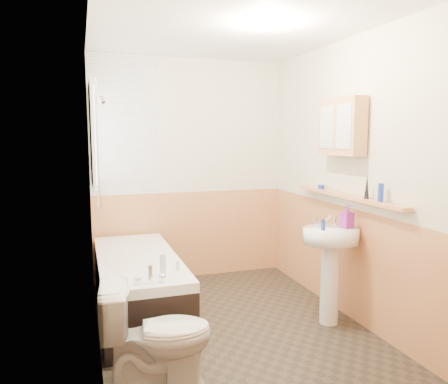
{
  "coord_description": "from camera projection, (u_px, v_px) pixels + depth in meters",
  "views": [
    {
      "loc": [
        -1.19,
        -3.46,
        1.64
      ],
      "look_at": [
        0.0,
        0.15,
        1.15
      ],
      "focal_mm": 35.0,
      "sensor_mm": 36.0,
      "label": 1
    }
  ],
  "objects": [
    {
      "name": "medicine_cabinet",
      "position": [
        342.0,
        127.0,
        3.84
      ],
      "size": [
        0.14,
        0.56,
        0.5
      ],
      "color": "tan",
      "rests_on": "wall_right"
    },
    {
      "name": "ceiling",
      "position": [
        230.0,
        28.0,
        3.52
      ],
      "size": [
        2.8,
        2.8,
        0.0
      ],
      "primitive_type": "plane",
      "rotation": [
        3.14,
        0.0,
        0.0
      ],
      "color": "white",
      "rests_on": "ground"
    },
    {
      "name": "sink",
      "position": [
        331.0,
        256.0,
        3.78
      ],
      "size": [
        0.5,
        0.4,
        0.96
      ],
      "rotation": [
        0.0,
        0.0,
        0.12
      ],
      "color": "white",
      "rests_on": "floor"
    },
    {
      "name": "soap_bottle",
      "position": [
        347.0,
        223.0,
        3.75
      ],
      "size": [
        0.12,
        0.21,
        0.09
      ],
      "primitive_type": "imported",
      "rotation": [
        0.0,
        0.0,
        0.14
      ],
      "color": "purple",
      "rests_on": "sink"
    },
    {
      "name": "black_jar",
      "position": [
        321.0,
        187.0,
        4.26
      ],
      "size": [
        0.08,
        0.08,
        0.04
      ],
      "primitive_type": "cylinder",
      "rotation": [
        0.0,
        0.0,
        0.24
      ],
      "color": "#19339E",
      "rests_on": "pine_shelf"
    },
    {
      "name": "tile_cladding_left",
      "position": [
        95.0,
        187.0,
        3.34
      ],
      "size": [
        0.01,
        2.8,
        2.5
      ],
      "primitive_type": "cube",
      "color": "white",
      "rests_on": "wall_left"
    },
    {
      "name": "wall_right",
      "position": [
        343.0,
        178.0,
        4.02
      ],
      "size": [
        0.02,
        2.8,
        2.5
      ],
      "primitive_type": "cube",
      "color": "beige",
      "rests_on": "ground"
    },
    {
      "name": "tile_return_back",
      "position": [
        124.0,
        126.0,
        4.69
      ],
      "size": [
        0.75,
        0.01,
        1.5
      ],
      "primitive_type": "cube",
      "color": "white",
      "rests_on": "wall_back"
    },
    {
      "name": "wall_front",
      "position": [
        314.0,
        208.0,
        2.35
      ],
      "size": [
        2.2,
        0.02,
        2.5
      ],
      "primitive_type": "cube",
      "color": "beige",
      "rests_on": "ground"
    },
    {
      "name": "wall_back",
      "position": [
        190.0,
        170.0,
        5.0
      ],
      "size": [
        2.2,
        0.02,
        2.5
      ],
      "primitive_type": "cube",
      "color": "beige",
      "rests_on": "ground"
    },
    {
      "name": "wainscot_front",
      "position": [
        309.0,
        339.0,
        2.46
      ],
      "size": [
        2.2,
        0.01,
        1.0
      ],
      "primitive_type": "cube",
      "color": "tan",
      "rests_on": "wall_front"
    },
    {
      "name": "bathtub",
      "position": [
        138.0,
        284.0,
        4.0
      ],
      "size": [
        0.7,
        1.76,
        0.69
      ],
      "color": "black",
      "rests_on": "floor"
    },
    {
      "name": "window",
      "position": [
        93.0,
        135.0,
        4.19
      ],
      "size": [
        0.03,
        0.79,
        0.99
      ],
      "color": "white",
      "rests_on": "wall_left"
    },
    {
      "name": "floor",
      "position": [
        229.0,
        324.0,
        3.83
      ],
      "size": [
        2.8,
        2.8,
        0.0
      ],
      "primitive_type": "plane",
      "color": "black",
      "rests_on": "ground"
    },
    {
      "name": "wainscot_back",
      "position": [
        191.0,
        235.0,
        5.08
      ],
      "size": [
        2.2,
        0.01,
        1.0
      ],
      "primitive_type": "cube",
      "color": "tan",
      "rests_on": "wall_back"
    },
    {
      "name": "cream_jar",
      "position": [
        122.0,
        281.0,
        3.2
      ],
      "size": [
        0.11,
        0.11,
        0.05
      ],
      "primitive_type": "cylinder",
      "rotation": [
        0.0,
        0.0,
        -0.42
      ],
      "color": "silver",
      "rests_on": "bathtub"
    },
    {
      "name": "green_bottle",
      "position": [
        367.0,
        186.0,
        3.58
      ],
      "size": [
        0.05,
        0.05,
        0.21
      ],
      "primitive_type": "cone",
      "rotation": [
        0.0,
        0.0,
        0.43
      ],
      "color": "black",
      "rests_on": "pine_shelf"
    },
    {
      "name": "pine_shelf",
      "position": [
        346.0,
        196.0,
        3.87
      ],
      "size": [
        0.1,
        1.56,
        0.03
      ],
      "primitive_type": "cube",
      "color": "tan",
      "rests_on": "wall_right"
    },
    {
      "name": "shower_riser",
      "position": [
        99.0,
        133.0,
        3.61
      ],
      "size": [
        0.1,
        0.07,
        1.09
      ],
      "color": "silver",
      "rests_on": "wall_left"
    },
    {
      "name": "blue_gel",
      "position": [
        163.0,
        265.0,
        3.4
      ],
      "size": [
        0.05,
        0.04,
        0.17
      ],
      "primitive_type": "cube",
      "rotation": [
        0.0,
        0.0,
        -0.17
      ],
      "color": "silver",
      "rests_on": "bathtub"
    },
    {
      "name": "wall_left",
      "position": [
        92.0,
        187.0,
        3.33
      ],
      "size": [
        0.02,
        2.8,
        2.5
      ],
      "primitive_type": "cube",
      "color": "beige",
      "rests_on": "ground"
    },
    {
      "name": "orange_bottle",
      "position": [
        178.0,
        265.0,
        3.54
      ],
      "size": [
        0.03,
        0.03,
        0.09
      ],
      "primitive_type": "cylinder",
      "rotation": [
        0.0,
        0.0,
        0.25
      ],
      "color": "silver",
      "rests_on": "bathtub"
    },
    {
      "name": "clear_bottle",
      "position": [
        323.0,
        225.0,
        3.65
      ],
      "size": [
        0.04,
        0.04,
        0.09
      ],
      "primitive_type": "cylinder",
      "rotation": [
        0.0,
        0.0,
        -0.29
      ],
      "color": "#19339E",
      "rests_on": "sink"
    },
    {
      "name": "foam_can",
      "position": [
        381.0,
        193.0,
        3.42
      ],
      "size": [
        0.06,
        0.06,
        0.15
      ],
      "primitive_type": "cylinder",
      "rotation": [
        0.0,
        0.0,
        -0.31
      ],
      "color": "#19339E",
      "rests_on": "pine_shelf"
    },
    {
      "name": "wainscot_right",
      "position": [
        339.0,
        258.0,
        4.11
      ],
      "size": [
        0.01,
        2.8,
        1.0
      ],
      "primitive_type": "cube",
      "color": "tan",
      "rests_on": "wall_right"
    },
    {
      "name": "toilet",
      "position": [
        157.0,
        336.0,
        2.82
      ],
      "size": [
        0.75,
        0.47,
        0.7
      ],
      "primitive_type": "imported",
      "rotation": [
        0.0,
        0.0,
        1.47
      ],
      "color": "white",
      "rests_on": "floor"
    }
  ]
}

